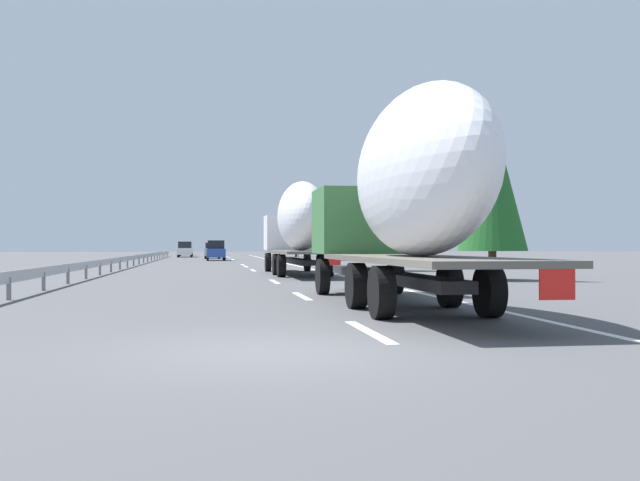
{
  "coord_description": "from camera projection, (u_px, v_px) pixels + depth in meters",
  "views": [
    {
      "loc": [
        -9.73,
        0.85,
        1.42
      ],
      "look_at": [
        20.27,
        -3.84,
        1.65
      ],
      "focal_mm": 40.64,
      "sensor_mm": 36.0,
      "label": 1
    }
  ],
  "objects": [
    {
      "name": "truck_trailing",
      "position": [
        406.0,
        191.0,
        16.38
      ],
      "size": [
        13.46,
        2.55,
        4.76
      ],
      "color": "#387038",
      "rests_on": "ground_plane"
    },
    {
      "name": "lane_stripe_3",
      "position": [
        253.0,
        270.0,
        42.0
      ],
      "size": [
        3.2,
        0.2,
        0.01
      ],
      "primitive_type": "cube",
      "color": "white",
      "rests_on": "ground_plane"
    },
    {
      "name": "tree_0",
      "position": [
        395.0,
        206.0,
        41.36
      ],
      "size": [
        2.79,
        2.79,
        5.76
      ],
      "color": "#472D19",
      "rests_on": "ground_plane"
    },
    {
      "name": "lane_stripe_9",
      "position": [
        229.0,
        258.0,
        87.08
      ],
      "size": [
        3.2,
        0.2,
        0.01
      ],
      "primitive_type": "cube",
      "color": "white",
      "rests_on": "ground_plane"
    },
    {
      "name": "lane_stripe_4",
      "position": [
        246.0,
        267.0,
        49.83
      ],
      "size": [
        3.2,
        0.2,
        0.01
      ],
      "primitive_type": "cube",
      "color": "white",
      "rests_on": "ground_plane"
    },
    {
      "name": "car_silver_hatch",
      "position": [
        212.0,
        251.0,
        80.44
      ],
      "size": [
        4.36,
        1.73,
        1.78
      ],
      "color": "#ADB2B7",
      "rests_on": "ground_plane"
    },
    {
      "name": "car_white_van",
      "position": [
        185.0,
        249.0,
        91.21
      ],
      "size": [
        4.76,
        1.85,
        1.97
      ],
      "color": "white",
      "rests_on": "ground_plane"
    },
    {
      "name": "lane_stripe_7",
      "position": [
        232.0,
        259.0,
        76.61
      ],
      "size": [
        3.2,
        0.2,
        0.01
      ],
      "primitive_type": "cube",
      "color": "white",
      "rests_on": "ground_plane"
    },
    {
      "name": "lane_stripe_8",
      "position": [
        227.0,
        256.0,
        97.7
      ],
      "size": [
        3.2,
        0.2,
        0.01
      ],
      "primitive_type": "cube",
      "color": "white",
      "rests_on": "ground_plane"
    },
    {
      "name": "road_sign",
      "position": [
        298.0,
        238.0,
        60.51
      ],
      "size": [
        0.1,
        0.9,
        2.95
      ],
      "color": "gray",
      "rests_on": "ground_plane"
    },
    {
      "name": "truck_lead",
      "position": [
        298.0,
        224.0,
        35.73
      ],
      "size": [
        13.59,
        2.55,
        4.49
      ],
      "color": "silver",
      "rests_on": "ground_plane"
    },
    {
      "name": "guardrail_median",
      "position": [
        134.0,
        258.0,
        51.29
      ],
      "size": [
        94.0,
        0.1,
        0.76
      ],
      "color": "#9EA0A5",
      "rests_on": "ground_plane"
    },
    {
      "name": "ground_plane",
      "position": [
        220.0,
        267.0,
        49.25
      ],
      "size": [
        260.0,
        260.0,
        0.0
      ],
      "primitive_type": "plane",
      "color": "#4C4C4F"
    },
    {
      "name": "tree_1",
      "position": [
        492.0,
        181.0,
        30.16
      ],
      "size": [
        2.9,
        2.9,
        7.03
      ],
      "color": "#472D19",
      "rests_on": "ground_plane"
    },
    {
      "name": "lane_stripe_5",
      "position": [
        243.0,
        265.0,
        54.59
      ],
      "size": [
        3.2,
        0.2,
        0.01
      ],
      "primitive_type": "cube",
      "color": "white",
      "rests_on": "ground_plane"
    },
    {
      "name": "lane_stripe_2",
      "position": [
        274.0,
        281.0,
        28.83
      ],
      "size": [
        3.2,
        0.2,
        0.01
      ],
      "primitive_type": "cube",
      "color": "white",
      "rests_on": "ground_plane"
    },
    {
      "name": "lane_stripe_6",
      "position": [
        233.0,
        260.0,
        73.56
      ],
      "size": [
        3.2,
        0.2,
        0.01
      ],
      "primitive_type": "cube",
      "color": "white",
      "rests_on": "ground_plane"
    },
    {
      "name": "tree_2",
      "position": [
        296.0,
        223.0,
        94.7
      ],
      "size": [
        2.88,
        2.88,
        7.4
      ],
      "color": "#472D19",
      "rests_on": "ground_plane"
    },
    {
      "name": "car_blue_sedan",
      "position": [
        216.0,
        251.0,
        70.36
      ],
      "size": [
        4.24,
        1.81,
        1.96
      ],
      "color": "#28479E",
      "rests_on": "ground_plane"
    },
    {
      "name": "lane_stripe_0",
      "position": [
        369.0,
        331.0,
        11.99
      ],
      "size": [
        3.2,
        0.2,
        0.01
      ],
      "primitive_type": "cube",
      "color": "white",
      "rests_on": "ground_plane"
    },
    {
      "name": "edge_line_right",
      "position": [
        291.0,
        265.0,
        55.04
      ],
      "size": [
        110.0,
        0.2,
        0.01
      ],
      "primitive_type": "cube",
      "color": "white",
      "rests_on": "ground_plane"
    },
    {
      "name": "car_yellow_coupe",
      "position": [
        186.0,
        249.0,
        102.04
      ],
      "size": [
        4.22,
        1.91,
        1.84
      ],
      "color": "gold",
      "rests_on": "ground_plane"
    },
    {
      "name": "tree_3",
      "position": [
        321.0,
        215.0,
        70.46
      ],
      "size": [
        2.98,
        2.98,
        7.11
      ],
      "color": "#472D19",
      "rests_on": "ground_plane"
    },
    {
      "name": "lane_stripe_1",
      "position": [
        302.0,
        296.0,
        20.46
      ],
      "size": [
        3.2,
        0.2,
        0.01
      ],
      "primitive_type": "cube",
      "color": "white",
      "rests_on": "ground_plane"
    }
  ]
}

